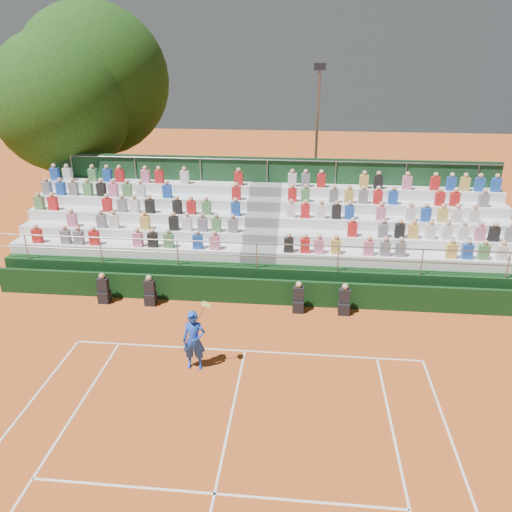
# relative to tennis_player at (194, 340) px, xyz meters

# --- Properties ---
(ground) EXTENTS (90.00, 90.00, 0.00)m
(ground) POSITION_rel_tennis_player_xyz_m (1.38, 1.00, -0.94)
(ground) COLOR #C15520
(ground) RESTS_ON ground
(courtside_wall) EXTENTS (20.00, 0.15, 1.00)m
(courtside_wall) POSITION_rel_tennis_player_xyz_m (1.38, 4.20, -0.44)
(courtside_wall) COLOR black
(courtside_wall) RESTS_ON ground
(line_officials) EXTENTS (9.29, 0.40, 1.19)m
(line_officials) POSITION_rel_tennis_player_xyz_m (0.21, 3.75, -0.46)
(line_officials) COLOR black
(line_officials) RESTS_ON ground
(grandstand) EXTENTS (20.00, 5.20, 4.40)m
(grandstand) POSITION_rel_tennis_player_xyz_m (1.39, 7.43, 0.15)
(grandstand) COLOR black
(grandstand) RESTS_ON ground
(tennis_player) EXTENTS (0.88, 0.47, 2.22)m
(tennis_player) POSITION_rel_tennis_player_xyz_m (0.00, 0.00, 0.00)
(tennis_player) COLOR #1841BB
(tennis_player) RESTS_ON ground
(tree_west) EXTENTS (6.77, 6.77, 9.79)m
(tree_west) POSITION_rel_tennis_player_xyz_m (-8.75, 11.77, 5.46)
(tree_west) COLOR #382214
(tree_west) RESTS_ON ground
(tree_east) EXTENTS (7.62, 7.62, 11.09)m
(tree_east) POSITION_rel_tennis_player_xyz_m (-7.94, 13.92, 6.33)
(tree_east) COLOR #382214
(tree_east) RESTS_ON ground
(floodlight_mast) EXTENTS (0.60, 0.25, 8.13)m
(floodlight_mast) POSITION_rel_tennis_player_xyz_m (3.59, 14.89, 3.80)
(floodlight_mast) COLOR gray
(floodlight_mast) RESTS_ON ground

